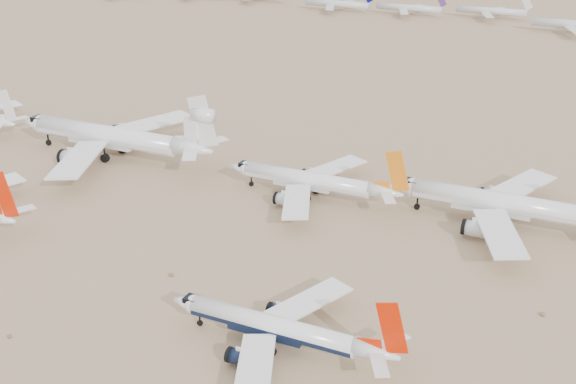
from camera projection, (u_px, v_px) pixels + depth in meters
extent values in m
plane|color=#83694C|center=(278.00, 355.00, 119.25)|extent=(7000.00, 7000.00, 0.00)
cylinder|color=white|center=(271.00, 325.00, 120.11)|extent=(29.94, 3.54, 3.54)
cube|color=black|center=(271.00, 328.00, 120.28)|extent=(29.35, 3.59, 0.80)
sphere|color=white|center=(195.00, 305.00, 125.90)|extent=(3.54, 3.54, 3.54)
cube|color=black|center=(192.00, 299.00, 125.72)|extent=(2.48, 2.30, 0.88)
cone|color=white|center=(377.00, 353.00, 112.83)|extent=(7.49, 3.54, 3.54)
cube|color=white|center=(255.00, 368.00, 110.75)|extent=(11.56, 18.22, 0.55)
cube|color=white|center=(379.00, 365.00, 109.24)|extent=(4.75, 6.21, 0.21)
cylinder|color=black|center=(242.00, 358.00, 115.54)|extent=(4.16, 2.55, 2.55)
cube|color=white|center=(309.00, 301.00, 128.17)|extent=(11.56, 18.22, 0.55)
cube|color=white|center=(393.00, 341.00, 114.95)|extent=(4.75, 6.21, 0.21)
cylinder|color=black|center=(282.00, 312.00, 127.75)|extent=(4.16, 2.55, 2.55)
cube|color=red|center=(392.00, 328.00, 109.95)|extent=(5.68, 0.28, 9.35)
cylinder|color=black|center=(200.00, 323.00, 126.99)|extent=(1.06, 0.44, 1.06)
cylinder|color=black|center=(272.00, 352.00, 118.91)|extent=(1.49, 0.88, 1.49)
cylinder|color=black|center=(285.00, 336.00, 123.02)|extent=(1.49, 0.88, 1.49)
cone|color=white|center=(0.00, 218.00, 155.31)|extent=(8.67, 4.16, 4.16)
cube|color=white|center=(19.00, 210.00, 157.76)|extent=(5.50, 7.19, 0.25)
cube|color=red|center=(4.00, 195.00, 151.96)|extent=(6.57, 0.33, 10.83)
cylinder|color=white|center=(497.00, 202.00, 162.16)|extent=(38.79, 4.71, 4.71)
cube|color=silver|center=(497.00, 204.00, 162.40)|extent=(38.01, 4.78, 1.06)
sphere|color=white|center=(414.00, 187.00, 169.67)|extent=(4.71, 4.71, 4.71)
cube|color=black|center=(411.00, 182.00, 169.42)|extent=(3.30, 3.06, 1.18)
cube|color=white|center=(500.00, 233.00, 150.00)|extent=(14.98, 23.61, 0.73)
cylinder|color=silver|center=(478.00, 229.00, 156.23)|extent=(5.39, 3.39, 3.39)
cube|color=white|center=(520.00, 186.00, 172.67)|extent=(14.98, 23.61, 0.73)
cylinder|color=silver|center=(494.00, 196.00, 172.14)|extent=(5.39, 3.39, 3.39)
cylinder|color=black|center=(417.00, 207.00, 171.11)|extent=(1.41, 0.59, 1.41)
cylinder|color=black|center=(500.00, 227.00, 160.59)|extent=(1.98, 1.18, 1.98)
cylinder|color=black|center=(505.00, 215.00, 166.06)|extent=(1.98, 1.18, 1.98)
cylinder|color=white|center=(307.00, 179.00, 176.34)|extent=(32.85, 4.02, 4.02)
cube|color=silver|center=(307.00, 181.00, 176.55)|extent=(32.20, 4.08, 0.90)
sphere|color=white|center=(248.00, 169.00, 182.70)|extent=(4.02, 4.02, 4.02)
cube|color=black|center=(245.00, 164.00, 182.49)|extent=(2.81, 2.61, 1.00)
cone|color=white|center=(386.00, 192.00, 168.36)|extent=(8.21, 4.02, 4.02)
cube|color=white|center=(297.00, 201.00, 166.04)|extent=(12.69, 19.99, 0.62)
cube|color=white|center=(388.00, 198.00, 164.39)|extent=(5.21, 6.82, 0.24)
cylinder|color=silver|center=(286.00, 200.00, 171.31)|extent=(4.56, 2.89, 2.89)
cube|color=white|center=(334.00, 168.00, 185.26)|extent=(12.69, 19.99, 0.62)
cube|color=white|center=(398.00, 186.00, 170.69)|extent=(5.21, 6.82, 0.24)
cylinder|color=silver|center=(313.00, 176.00, 184.81)|extent=(4.56, 2.89, 2.89)
cube|color=orange|center=(397.00, 171.00, 165.18)|extent=(6.23, 0.32, 10.26)
cylinder|color=black|center=(251.00, 184.00, 183.93)|extent=(1.20, 0.50, 1.20)
cylinder|color=black|center=(307.00, 199.00, 175.01)|extent=(1.69, 1.00, 1.69)
cylinder|color=black|center=(316.00, 190.00, 179.67)|extent=(1.69, 1.00, 1.69)
cylinder|color=white|center=(106.00, 135.00, 201.00)|extent=(46.11, 5.52, 5.52)
cube|color=silver|center=(107.00, 137.00, 201.27)|extent=(45.19, 5.60, 1.24)
sphere|color=white|center=(42.00, 124.00, 209.92)|extent=(5.52, 5.52, 5.52)
cube|color=black|center=(40.00, 119.00, 209.63)|extent=(3.86, 3.59, 1.38)
cone|color=white|center=(194.00, 149.00, 189.80)|extent=(11.53, 5.52, 5.52)
cube|color=white|center=(78.00, 159.00, 186.57)|extent=(17.81, 28.07, 0.86)
cube|color=white|center=(190.00, 154.00, 184.25)|extent=(7.32, 9.57, 0.33)
cylinder|color=silver|center=(73.00, 159.00, 193.95)|extent=(6.40, 3.98, 3.98)
cube|color=white|center=(151.00, 123.00, 213.45)|extent=(17.81, 28.07, 0.86)
cube|color=white|center=(211.00, 141.00, 193.05)|extent=(7.32, 9.57, 0.33)
cylinder|color=silver|center=(125.00, 133.00, 212.81)|extent=(6.40, 3.98, 3.98)
cube|color=white|center=(203.00, 122.00, 185.34)|extent=(8.74, 0.44, 14.40)
cylinder|color=white|center=(203.00, 115.00, 184.50)|extent=(5.76, 3.58, 3.58)
cylinder|color=black|center=(49.00, 143.00, 211.61)|extent=(1.66, 0.69, 1.66)
cylinder|color=black|center=(105.00, 158.00, 199.14)|extent=(2.32, 1.38, 2.32)
cylinder|color=black|center=(122.00, 149.00, 205.55)|extent=(2.32, 1.38, 2.32)
cone|color=white|center=(4.00, 123.00, 215.64)|extent=(8.07, 3.97, 3.97)
cube|color=white|center=(17.00, 118.00, 217.93)|extent=(5.12, 6.70, 0.24)
cube|color=white|center=(7.00, 106.00, 212.51)|extent=(6.12, 0.32, 10.08)
cylinder|color=silver|center=(337.00, 4.00, 417.96)|extent=(38.85, 3.84, 3.84)
cube|color=silver|center=(330.00, 7.00, 409.85)|extent=(10.23, 17.88, 0.38)
cube|color=silver|center=(343.00, 2.00, 426.52)|extent=(10.23, 17.88, 0.38)
cylinder|color=silver|center=(409.00, 8.00, 405.36)|extent=(37.29, 3.68, 3.68)
cube|color=silver|center=(404.00, 12.00, 397.58)|extent=(9.82, 17.16, 0.37)
cube|color=silver|center=(414.00, 6.00, 413.59)|extent=(9.82, 17.16, 0.37)
cylinder|color=silver|center=(491.00, 11.00, 396.06)|extent=(38.19, 3.77, 3.77)
cube|color=white|center=(526.00, 1.00, 386.53)|extent=(7.61, 0.38, 9.58)
cube|color=silver|center=(487.00, 15.00, 388.09)|extent=(10.06, 17.58, 0.38)
cube|color=silver|center=(494.00, 9.00, 404.49)|extent=(10.06, 17.58, 0.38)
cube|color=silver|center=(574.00, 30.00, 349.33)|extent=(11.40, 19.93, 0.43)
ellipsoid|color=brown|center=(10.00, 201.00, 174.65)|extent=(1.12, 1.12, 0.62)
ellipsoid|color=brown|center=(9.00, 336.00, 123.86)|extent=(0.84, 0.84, 0.46)
ellipsoid|color=brown|center=(171.00, 274.00, 142.84)|extent=(0.98, 0.98, 0.54)
ellipsoid|color=brown|center=(542.00, 314.00, 130.00)|extent=(0.98, 0.98, 0.54)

